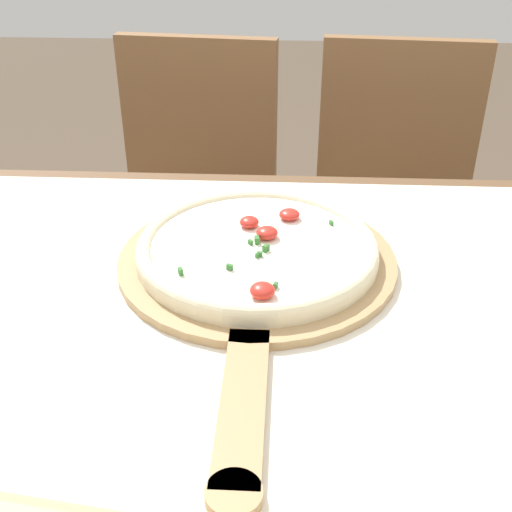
{
  "coord_description": "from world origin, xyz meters",
  "views": [
    {
      "loc": [
        0.02,
        -0.61,
        1.22
      ],
      "look_at": [
        -0.01,
        0.09,
        0.8
      ],
      "focal_mm": 45.0,
      "sensor_mm": 36.0,
      "label": 1
    }
  ],
  "objects_px": {
    "pizza_peel": "(256,269)",
    "chair_left": "(194,202)",
    "pizza": "(257,248)",
    "chair_right": "(392,207)"
  },
  "relations": [
    {
      "from": "pizza",
      "to": "chair_right",
      "type": "bearing_deg",
      "value": 66.56
    },
    {
      "from": "chair_left",
      "to": "chair_right",
      "type": "height_order",
      "value": "same"
    },
    {
      "from": "pizza_peel",
      "to": "chair_right",
      "type": "height_order",
      "value": "chair_right"
    },
    {
      "from": "pizza_peel",
      "to": "pizza",
      "type": "bearing_deg",
      "value": 89.65
    },
    {
      "from": "pizza_peel",
      "to": "chair_right",
      "type": "distance_m",
      "value": 0.8
    },
    {
      "from": "pizza",
      "to": "chair_left",
      "type": "distance_m",
      "value": 0.75
    },
    {
      "from": "pizza_peel",
      "to": "chair_left",
      "type": "xyz_separation_m",
      "value": [
        -0.19,
        0.7,
        -0.25
      ]
    },
    {
      "from": "chair_left",
      "to": "pizza_peel",
      "type": "bearing_deg",
      "value": -68.73
    },
    {
      "from": "pizza",
      "to": "chair_right",
      "type": "distance_m",
      "value": 0.79
    },
    {
      "from": "chair_right",
      "to": "pizza",
      "type": "bearing_deg",
      "value": -108.04
    }
  ]
}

